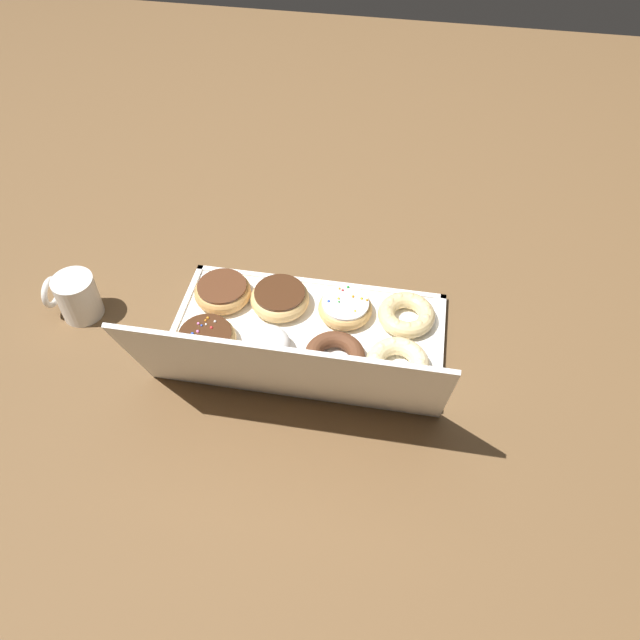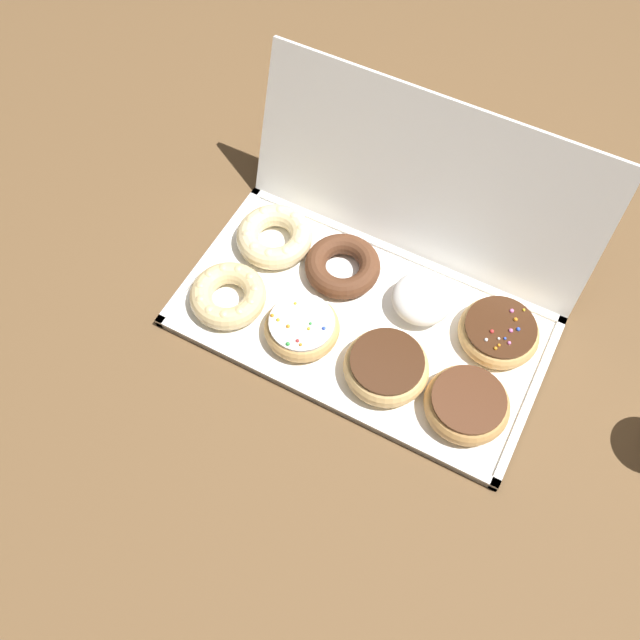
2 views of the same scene
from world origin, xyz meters
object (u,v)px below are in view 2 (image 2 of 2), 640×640
(donut_box, at_px, (361,323))
(chocolate_frosted_donut_3, at_px, (467,404))
(powdered_filled_donut_6, at_px, (422,299))
(chocolate_cake_ring_donut_5, at_px, (343,266))
(cruller_donut_0, at_px, (228,295))
(sprinkle_donut_7, at_px, (499,332))
(sprinkle_donut_1, at_px, (302,327))
(chocolate_frosted_donut_2, at_px, (386,367))
(cruller_donut_4, at_px, (274,236))

(donut_box, xyz_separation_m, chocolate_frosted_donut_3, (0.19, -0.06, 0.02))
(donut_box, xyz_separation_m, powdered_filled_donut_6, (0.07, 0.06, 0.03))
(chocolate_frosted_donut_3, height_order, chocolate_cake_ring_donut_5, chocolate_frosted_donut_3)
(cruller_donut_0, relative_size, sprinkle_donut_7, 0.98)
(donut_box, relative_size, sprinkle_donut_1, 4.89)
(chocolate_frosted_donut_2, bearing_deg, chocolate_frosted_donut_3, 0.15)
(donut_box, relative_size, chocolate_frosted_donut_2, 4.45)
(cruller_donut_0, xyz_separation_m, cruller_donut_4, (0.01, 0.13, 0.00))
(cruller_donut_0, relative_size, chocolate_cake_ring_donut_5, 0.99)
(donut_box, relative_size, chocolate_frosted_donut_3, 4.58)
(chocolate_cake_ring_donut_5, bearing_deg, donut_box, -45.26)
(chocolate_frosted_donut_3, bearing_deg, chocolate_cake_ring_donut_5, 153.58)
(donut_box, xyz_separation_m, sprinkle_donut_7, (0.19, 0.07, 0.02))
(cruller_donut_4, bearing_deg, chocolate_frosted_donut_2, -26.44)
(chocolate_frosted_donut_2, bearing_deg, donut_box, 138.13)
(chocolate_cake_ring_donut_5, relative_size, powdered_filled_donut_6, 1.29)
(donut_box, distance_m, chocolate_frosted_donut_3, 0.20)
(cruller_donut_4, xyz_separation_m, powdered_filled_donut_6, (0.25, -0.00, 0.01))
(cruller_donut_0, height_order, chocolate_cake_ring_donut_5, cruller_donut_0)
(chocolate_frosted_donut_2, bearing_deg, cruller_donut_0, -179.64)
(cruller_donut_0, height_order, sprinkle_donut_7, sprinkle_donut_7)
(donut_box, height_order, powdered_filled_donut_6, powdered_filled_donut_6)
(donut_box, bearing_deg, chocolate_frosted_donut_3, -17.82)
(donut_box, height_order, cruller_donut_0, cruller_donut_0)
(chocolate_frosted_donut_2, relative_size, cruller_donut_4, 1.01)
(sprinkle_donut_1, relative_size, cruller_donut_4, 0.92)
(chocolate_cake_ring_donut_5, height_order, powdered_filled_donut_6, powdered_filled_donut_6)
(chocolate_frosted_donut_3, xyz_separation_m, powdered_filled_donut_6, (-0.12, 0.12, 0.00))
(donut_box, bearing_deg, sprinkle_donut_1, -138.44)
(sprinkle_donut_1, distance_m, powdered_filled_donut_6, 0.18)
(donut_box, xyz_separation_m, chocolate_frosted_donut_2, (0.07, -0.06, 0.03))
(donut_box, height_order, chocolate_frosted_donut_2, chocolate_frosted_donut_2)
(sprinkle_donut_1, relative_size, chocolate_frosted_donut_2, 0.91)
(cruller_donut_4, relative_size, sprinkle_donut_7, 1.02)
(sprinkle_donut_7, bearing_deg, powdered_filled_donut_6, -178.41)
(chocolate_cake_ring_donut_5, bearing_deg, cruller_donut_4, -179.48)
(cruller_donut_4, distance_m, chocolate_cake_ring_donut_5, 0.12)
(sprinkle_donut_1, bearing_deg, cruller_donut_4, 133.37)
(donut_box, distance_m, chocolate_frosted_donut_2, 0.09)
(sprinkle_donut_7, bearing_deg, chocolate_frosted_donut_3, -89.21)
(cruller_donut_0, xyz_separation_m, sprinkle_donut_1, (0.12, 0.00, 0.00))
(sprinkle_donut_1, distance_m, chocolate_cake_ring_donut_5, 0.12)
(sprinkle_donut_1, xyz_separation_m, powdered_filled_donut_6, (0.13, 0.12, 0.01))
(chocolate_cake_ring_donut_5, bearing_deg, powdered_filled_donut_6, -0.79)
(cruller_donut_4, relative_size, chocolate_cake_ring_donut_5, 1.03)
(sprinkle_donut_1, xyz_separation_m, cruller_donut_4, (-0.12, 0.12, 0.00))
(sprinkle_donut_1, height_order, powdered_filled_donut_6, powdered_filled_donut_6)
(cruller_donut_4, distance_m, powdered_filled_donut_6, 0.25)
(cruller_donut_4, relative_size, powdered_filled_donut_6, 1.33)
(chocolate_frosted_donut_2, relative_size, chocolate_cake_ring_donut_5, 1.04)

